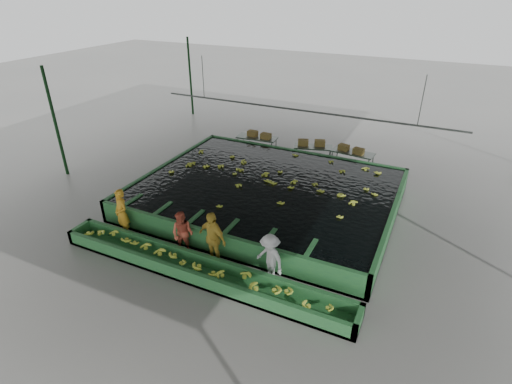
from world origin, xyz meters
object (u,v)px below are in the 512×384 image
at_px(box_stack_left, 259,137).
at_px(sorting_trough, 199,270).
at_px(packing_table_left, 257,145).
at_px(box_stack_mid, 311,145).
at_px(worker_a, 122,213).
at_px(packing_table_right, 352,161).
at_px(worker_c, 212,238).
at_px(packing_table_mid, 313,154).
at_px(box_stack_right, 351,152).
at_px(worker_b, 183,234).
at_px(flotation_tank, 267,194).
at_px(worker_d, 270,258).

bearing_deg(box_stack_left, sorting_trough, -75.49).
height_order(packing_table_left, box_stack_mid, box_stack_mid).
relative_size(sorting_trough, worker_a, 5.54).
relative_size(sorting_trough, packing_table_right, 5.01).
bearing_deg(packing_table_right, worker_c, -104.07).
distance_m(packing_table_left, box_stack_mid, 2.91).
xyz_separation_m(packing_table_mid, box_stack_left, (-2.88, -0.21, 0.52)).
relative_size(worker_c, box_stack_right, 1.49).
bearing_deg(worker_a, packing_table_mid, 86.14).
bearing_deg(packing_table_left, packing_table_right, 2.38).
relative_size(packing_table_right, box_stack_mid, 1.50).
bearing_deg(box_stack_left, worker_b, -80.92).
height_order(flotation_tank, box_stack_right, box_stack_right).
bearing_deg(packing_table_right, sorting_trough, -103.23).
bearing_deg(box_stack_mid, worker_d, -78.92).
distance_m(sorting_trough, packing_table_mid, 9.96).
bearing_deg(worker_d, box_stack_left, 141.03).
relative_size(flotation_tank, packing_table_left, 4.82).
relative_size(packing_table_left, box_stack_left, 1.61).
relative_size(sorting_trough, box_stack_left, 7.76).
bearing_deg(worker_c, box_stack_left, 119.43).
xyz_separation_m(worker_a, box_stack_left, (1.14, 8.94, 0.04)).
height_order(worker_b, worker_d, worker_d).
xyz_separation_m(box_stack_left, box_stack_mid, (2.75, 0.28, -0.09)).
xyz_separation_m(sorting_trough, worker_b, (-1.09, 0.80, 0.53)).
relative_size(worker_a, box_stack_right, 1.44).
relative_size(flotation_tank, box_stack_left, 7.76).
distance_m(worker_d, box_stack_mid, 9.39).
bearing_deg(box_stack_mid, worker_a, -112.88).
distance_m(packing_table_left, box_stack_left, 0.49).
bearing_deg(sorting_trough, flotation_tank, 90.00).
distance_m(worker_c, box_stack_mid, 9.21).
bearing_deg(flotation_tank, worker_d, -64.67).
distance_m(worker_d, packing_table_left, 10.09).
height_order(worker_b, box_stack_right, worker_b).
height_order(worker_c, packing_table_left, worker_c).
xyz_separation_m(worker_d, box_stack_mid, (-1.80, 9.21, 0.05)).
bearing_deg(packing_table_right, packing_table_left, -177.62).
bearing_deg(worker_d, box_stack_mid, 125.10).
xyz_separation_m(worker_a, worker_d, (5.69, 0.00, -0.10)).
distance_m(flotation_tank, packing_table_mid, 4.86).
distance_m(packing_table_mid, packing_table_right, 1.98).
bearing_deg(sorting_trough, box_stack_left, 104.51).
bearing_deg(box_stack_left, box_stack_mid, 5.72).
height_order(worker_d, packing_table_left, worker_d).
xyz_separation_m(flotation_tank, worker_c, (0.05, -4.30, 0.49)).
height_order(flotation_tank, sorting_trough, flotation_tank).
bearing_deg(packing_table_mid, sorting_trough, -92.07).
distance_m(worker_c, box_stack_right, 9.35).
bearing_deg(packing_table_mid, flotation_tank, -94.25).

